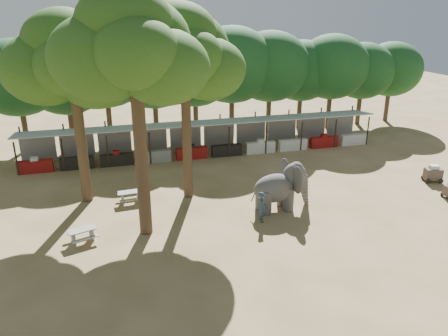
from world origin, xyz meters
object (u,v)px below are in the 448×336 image
object	(u,v)px
yard_tree_left	(69,61)
cart_back	(433,174)
elephant	(282,186)
handler	(262,207)
picnic_table_near	(82,233)
yard_tree_center	(131,49)
picnic_table_far	(130,195)
yard_tree_back	(181,54)

from	to	relation	value
yard_tree_left	cart_back	distance (m)	23.80
elephant	handler	xyz separation A→B (m)	(-1.64, -1.23, -0.51)
elephant	cart_back	size ratio (longest dim) A/B	2.68
picnic_table_near	cart_back	world-z (taller)	cart_back
yard_tree_center	elephant	distance (m)	11.18
picnic_table_near	picnic_table_far	distance (m)	4.89
handler	picnic_table_near	distance (m)	9.33
yard_tree_back	picnic_table_far	distance (m)	8.77
yard_tree_left	cart_back	xyz separation A→B (m)	(22.32, -3.17, -7.63)
handler	picnic_table_near	world-z (taller)	handler
cart_back	handler	bearing A→B (deg)	-153.81
elephant	picnic_table_near	bearing A→B (deg)	179.82
yard_tree_center	elephant	bearing A→B (deg)	4.59
yard_tree_back	picnic_table_far	xyz separation A→B (m)	(-3.38, -0.18, -8.09)
yard_tree_back	picnic_table_near	xyz separation A→B (m)	(-6.01, -4.30, -8.10)
yard_tree_left	picnic_table_far	size ratio (longest dim) A/B	7.48
handler	yard_tree_center	bearing A→B (deg)	88.33
yard_tree_center	handler	bearing A→B (deg)	-5.35
yard_tree_center	yard_tree_back	size ratio (longest dim) A/B	1.06
yard_tree_left	picnic_table_far	xyz separation A→B (m)	(2.62, -1.18, -7.75)
cart_back	yard_tree_center	bearing A→B (deg)	-158.94
yard_tree_center	picnic_table_far	distance (m)	9.56
yard_tree_center	cart_back	world-z (taller)	yard_tree_center
yard_tree_back	elephant	distance (m)	9.34
yard_tree_back	handler	distance (m)	9.54
yard_tree_back	handler	size ratio (longest dim) A/B	6.58
picnic_table_near	picnic_table_far	size ratio (longest dim) A/B	1.12
handler	elephant	bearing A→B (deg)	-49.53
elephant	cart_back	xyz separation A→B (m)	(11.37, 1.19, -0.80)
yard_tree_left	picnic_table_near	xyz separation A→B (m)	(-0.01, -5.30, -7.76)
yard_tree_left	picnic_table_far	world-z (taller)	yard_tree_left
yard_tree_left	elephant	world-z (taller)	yard_tree_left
picnic_table_near	picnic_table_far	xyz separation A→B (m)	(2.62, 4.12, 0.01)
picnic_table_near	yard_tree_center	bearing A→B (deg)	-12.82
yard_tree_left	yard_tree_back	size ratio (longest dim) A/B	0.97
picnic_table_far	cart_back	size ratio (longest dim) A/B	1.09
yard_tree_center	handler	world-z (taller)	yard_tree_center
yard_tree_left	elephant	bearing A→B (deg)	-21.72
cart_back	picnic_table_far	bearing A→B (deg)	-170.11
picnic_table_far	picnic_table_near	bearing A→B (deg)	-127.13
picnic_table_far	cart_back	distance (m)	19.81
yard_tree_center	yard_tree_left	bearing A→B (deg)	120.96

